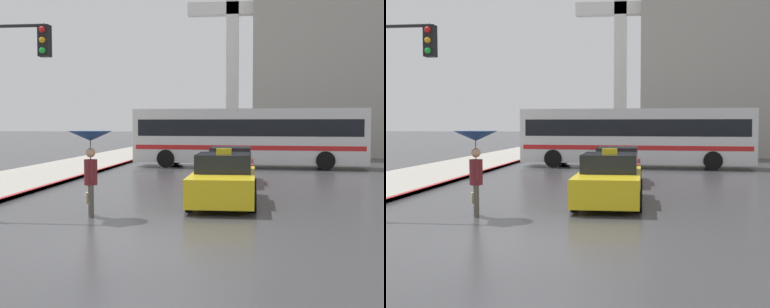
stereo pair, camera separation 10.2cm
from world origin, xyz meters
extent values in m
plane|color=#38383A|center=(0.00, 0.00, 0.00)|extent=(300.00, 300.00, 0.00)
cube|color=gold|center=(1.51, 5.55, 0.55)|extent=(1.80, 4.63, 0.77)
cube|color=black|center=(1.51, 5.78, 1.20)|extent=(1.58, 2.08, 0.53)
cylinder|color=black|center=(2.37, 4.11, 0.30)|extent=(0.20, 0.60, 0.60)
cylinder|color=black|center=(0.66, 4.11, 0.30)|extent=(0.20, 0.60, 0.60)
cylinder|color=black|center=(2.37, 6.98, 0.30)|extent=(0.20, 0.60, 0.60)
cylinder|color=black|center=(0.66, 6.98, 0.30)|extent=(0.20, 0.60, 0.60)
cube|color=yellow|center=(1.51, 5.55, 1.55)|extent=(0.44, 0.16, 0.16)
cube|color=maroon|center=(1.45, 11.14, 0.51)|extent=(1.80, 4.14, 0.70)
cube|color=black|center=(1.45, 11.34, 1.14)|extent=(1.58, 1.86, 0.55)
cylinder|color=black|center=(2.31, 9.85, 0.30)|extent=(0.20, 0.60, 0.60)
cylinder|color=black|center=(0.60, 9.85, 0.30)|extent=(0.20, 0.60, 0.60)
cylinder|color=black|center=(2.31, 12.42, 0.30)|extent=(0.20, 0.60, 0.60)
cylinder|color=black|center=(0.60, 12.42, 0.30)|extent=(0.20, 0.60, 0.60)
cube|color=silver|center=(2.08, 19.05, 1.70)|extent=(12.53, 3.56, 2.88)
cube|color=black|center=(2.08, 19.05, 2.14)|extent=(11.91, 3.52, 0.88)
cube|color=red|center=(2.08, 19.05, 1.10)|extent=(12.16, 3.55, 0.24)
cylinder|color=black|center=(-2.34, 18.23, 0.48)|extent=(0.98, 0.36, 0.96)
cylinder|color=black|center=(-2.13, 20.62, 0.48)|extent=(0.98, 0.36, 0.96)
cylinder|color=black|center=(5.98, 17.51, 0.48)|extent=(0.98, 0.36, 0.96)
cylinder|color=black|center=(6.18, 19.90, 0.48)|extent=(0.98, 0.36, 0.96)
cylinder|color=#4C473D|center=(-1.64, 2.82, 0.41)|extent=(0.16, 0.16, 0.81)
cylinder|color=#4C473D|center=(-1.73, 3.02, 0.41)|extent=(0.16, 0.16, 0.81)
cylinder|color=maroon|center=(-1.68, 2.92, 1.13)|extent=(0.43, 0.43, 0.64)
sphere|color=tan|center=(-1.68, 2.92, 1.62)|extent=(0.24, 0.24, 0.24)
cylinder|color=maroon|center=(-1.60, 2.73, 1.18)|extent=(0.09, 0.09, 0.55)
cylinder|color=maroon|center=(-1.76, 3.11, 1.18)|extent=(0.09, 0.09, 0.55)
cone|color=navy|center=(-1.68, 2.92, 2.04)|extent=(1.09, 1.09, 0.25)
cylinder|color=black|center=(-1.68, 2.92, 1.70)|extent=(0.02, 0.02, 0.69)
cube|color=#BFB28C|center=(-1.84, 3.17, 0.45)|extent=(0.16, 0.20, 0.28)
cube|color=black|center=(-2.92, 3.13, 4.45)|extent=(0.28, 0.28, 0.80)
sphere|color=red|center=(-2.92, 2.97, 4.71)|extent=(0.16, 0.16, 0.16)
sphere|color=orange|center=(-2.92, 2.97, 4.45)|extent=(0.16, 0.16, 0.16)
sphere|color=green|center=(-2.92, 2.97, 4.19)|extent=(0.16, 0.16, 0.16)
cube|color=white|center=(0.76, 29.19, 7.40)|extent=(0.90, 0.90, 14.80)
cube|color=white|center=(0.76, 29.19, 10.65)|extent=(6.51, 0.90, 0.90)
camera|label=1|loc=(2.41, -10.05, 2.35)|focal=50.00mm
camera|label=2|loc=(2.51, -10.04, 2.35)|focal=50.00mm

